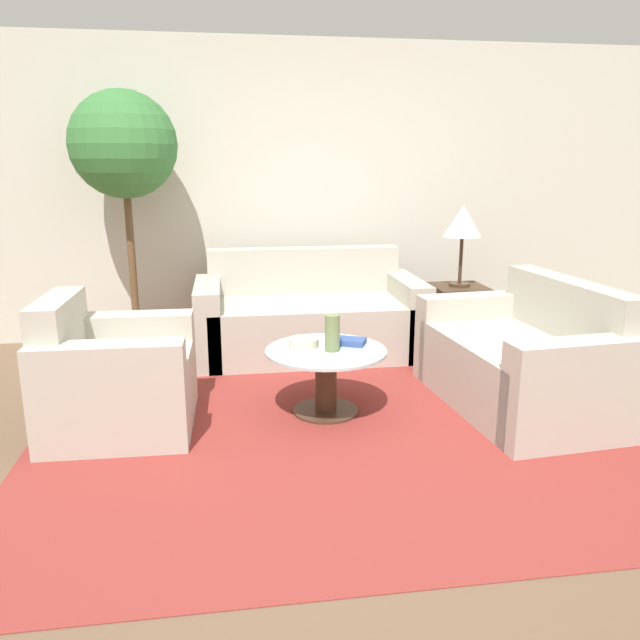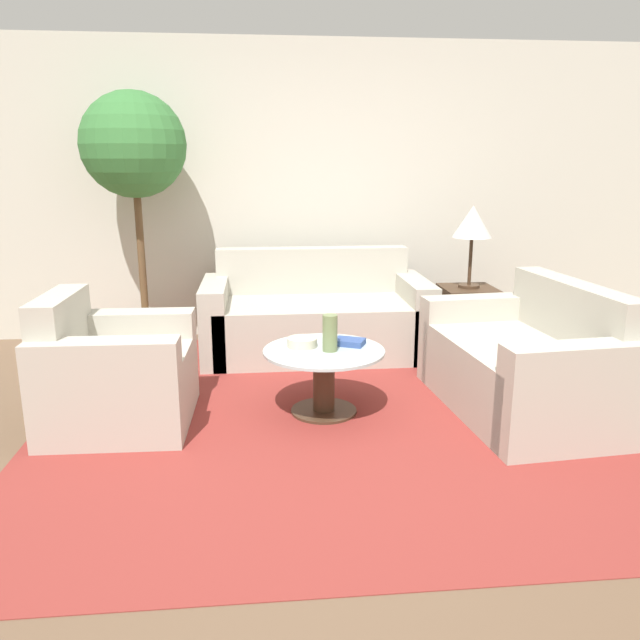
{
  "view_description": "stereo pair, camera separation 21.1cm",
  "coord_description": "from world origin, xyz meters",
  "px_view_note": "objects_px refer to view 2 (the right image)",
  "views": [
    {
      "loc": [
        -0.52,
        -3.08,
        1.57
      ],
      "look_at": [
        0.08,
        0.86,
        0.55
      ],
      "focal_mm": 35.0,
      "sensor_mm": 36.0,
      "label": 1
    },
    {
      "loc": [
        -0.31,
        -3.11,
        1.57
      ],
      "look_at": [
        0.08,
        0.86,
        0.55
      ],
      "focal_mm": 35.0,
      "sensor_mm": 36.0,
      "label": 2
    }
  ],
  "objects_px": {
    "loveseat": "(530,367)",
    "coffee_table": "(324,372)",
    "armchair": "(111,378)",
    "table_lamp": "(473,224)",
    "vase": "(330,333)",
    "book_stack": "(349,342)",
    "sofa_main": "(315,318)",
    "potted_plant": "(135,161)",
    "bowl": "(302,342)"
  },
  "relations": [
    {
      "from": "loveseat",
      "to": "coffee_table",
      "type": "distance_m",
      "value": 1.33
    },
    {
      "from": "armchair",
      "to": "coffee_table",
      "type": "bearing_deg",
      "value": -87.47
    },
    {
      "from": "coffee_table",
      "to": "table_lamp",
      "type": "relative_size",
      "value": 1.11
    },
    {
      "from": "vase",
      "to": "book_stack",
      "type": "distance_m",
      "value": 0.21
    },
    {
      "from": "sofa_main",
      "to": "coffee_table",
      "type": "bearing_deg",
      "value": -92.81
    },
    {
      "from": "potted_plant",
      "to": "vase",
      "type": "bearing_deg",
      "value": -47.44
    },
    {
      "from": "armchair",
      "to": "table_lamp",
      "type": "distance_m",
      "value": 3.11
    },
    {
      "from": "armchair",
      "to": "book_stack",
      "type": "relative_size",
      "value": 3.94
    },
    {
      "from": "bowl",
      "to": "book_stack",
      "type": "distance_m",
      "value": 0.31
    },
    {
      "from": "coffee_table",
      "to": "table_lamp",
      "type": "xyz_separation_m",
      "value": [
        1.38,
        1.34,
        0.79
      ]
    },
    {
      "from": "table_lamp",
      "to": "vase",
      "type": "xyz_separation_m",
      "value": [
        -1.35,
        -1.37,
        -0.53
      ]
    },
    {
      "from": "potted_plant",
      "to": "book_stack",
      "type": "bearing_deg",
      "value": -42.4
    },
    {
      "from": "bowl",
      "to": "loveseat",
      "type": "bearing_deg",
      "value": -5.82
    },
    {
      "from": "loveseat",
      "to": "vase",
      "type": "distance_m",
      "value": 1.31
    },
    {
      "from": "sofa_main",
      "to": "bowl",
      "type": "bearing_deg",
      "value": -98.9
    },
    {
      "from": "bowl",
      "to": "book_stack",
      "type": "bearing_deg",
      "value": 1.72
    },
    {
      "from": "loveseat",
      "to": "vase",
      "type": "xyz_separation_m",
      "value": [
        -1.29,
        0.04,
        0.25
      ]
    },
    {
      "from": "armchair",
      "to": "vase",
      "type": "bearing_deg",
      "value": -88.7
    },
    {
      "from": "armchair",
      "to": "bowl",
      "type": "height_order",
      "value": "armchair"
    },
    {
      "from": "coffee_table",
      "to": "vase",
      "type": "xyz_separation_m",
      "value": [
        0.03,
        -0.03,
        0.26
      ]
    },
    {
      "from": "table_lamp",
      "to": "book_stack",
      "type": "bearing_deg",
      "value": -133.98
    },
    {
      "from": "table_lamp",
      "to": "bowl",
      "type": "relative_size",
      "value": 3.58
    },
    {
      "from": "loveseat",
      "to": "coffee_table",
      "type": "bearing_deg",
      "value": -98.02
    },
    {
      "from": "coffee_table",
      "to": "bowl",
      "type": "height_order",
      "value": "bowl"
    },
    {
      "from": "armchair",
      "to": "loveseat",
      "type": "height_order",
      "value": "loveseat"
    },
    {
      "from": "sofa_main",
      "to": "book_stack",
      "type": "relative_size",
      "value": 8.15
    },
    {
      "from": "armchair",
      "to": "coffee_table",
      "type": "height_order",
      "value": "armchair"
    },
    {
      "from": "potted_plant",
      "to": "vase",
      "type": "distance_m",
      "value": 2.3
    },
    {
      "from": "armchair",
      "to": "potted_plant",
      "type": "bearing_deg",
      "value": 3.01
    },
    {
      "from": "sofa_main",
      "to": "book_stack",
      "type": "height_order",
      "value": "sofa_main"
    },
    {
      "from": "potted_plant",
      "to": "book_stack",
      "type": "relative_size",
      "value": 9.3
    },
    {
      "from": "bowl",
      "to": "vase",
      "type": "bearing_deg",
      "value": -32.99
    },
    {
      "from": "sofa_main",
      "to": "table_lamp",
      "type": "relative_size",
      "value": 2.68
    },
    {
      "from": "armchair",
      "to": "book_stack",
      "type": "distance_m",
      "value": 1.49
    },
    {
      "from": "sofa_main",
      "to": "armchair",
      "type": "relative_size",
      "value": 2.07
    },
    {
      "from": "sofa_main",
      "to": "table_lamp",
      "type": "distance_m",
      "value": 1.53
    },
    {
      "from": "vase",
      "to": "bowl",
      "type": "distance_m",
      "value": 0.22
    },
    {
      "from": "vase",
      "to": "bowl",
      "type": "xyz_separation_m",
      "value": [
        -0.17,
        0.11,
        -0.09
      ]
    },
    {
      "from": "table_lamp",
      "to": "vase",
      "type": "bearing_deg",
      "value": -134.56
    },
    {
      "from": "table_lamp",
      "to": "potted_plant",
      "type": "distance_m",
      "value": 2.79
    },
    {
      "from": "sofa_main",
      "to": "loveseat",
      "type": "xyz_separation_m",
      "value": [
        1.26,
        -1.41,
        0.0
      ]
    },
    {
      "from": "armchair",
      "to": "book_stack",
      "type": "height_order",
      "value": "armchair"
    },
    {
      "from": "sofa_main",
      "to": "book_stack",
      "type": "bearing_deg",
      "value": -85.03
    },
    {
      "from": "sofa_main",
      "to": "potted_plant",
      "type": "bearing_deg",
      "value": 174.09
    },
    {
      "from": "table_lamp",
      "to": "book_stack",
      "type": "relative_size",
      "value": 3.04
    },
    {
      "from": "armchair",
      "to": "loveseat",
      "type": "relative_size",
      "value": 0.59
    },
    {
      "from": "armchair",
      "to": "bowl",
      "type": "bearing_deg",
      "value": -83.46
    },
    {
      "from": "sofa_main",
      "to": "book_stack",
      "type": "xyz_separation_m",
      "value": [
        0.11,
        -1.25,
        0.15
      ]
    },
    {
      "from": "table_lamp",
      "to": "coffee_table",
      "type": "bearing_deg",
      "value": -135.87
    },
    {
      "from": "coffee_table",
      "to": "armchair",
      "type": "bearing_deg",
      "value": -178.74
    }
  ]
}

